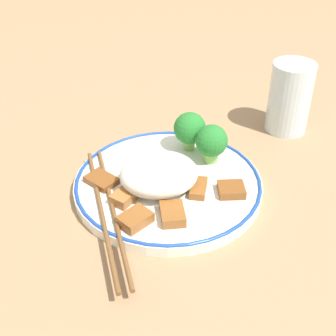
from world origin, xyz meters
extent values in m
plane|color=#9E7A56|center=(0.00, 0.00, 0.00)|extent=(3.00, 3.00, 0.00)
cylinder|color=white|center=(0.00, 0.00, 0.01)|extent=(0.24, 0.24, 0.01)
torus|color=#1E479E|center=(0.00, 0.00, 0.01)|extent=(0.24, 0.24, 0.00)
ellipsoid|color=white|center=(0.01, 0.01, 0.04)|extent=(0.10, 0.08, 0.04)
cylinder|color=#7FB756|center=(-0.06, -0.03, 0.02)|extent=(0.02, 0.02, 0.02)
sphere|color=#267A2D|center=(-0.06, -0.03, 0.05)|extent=(0.04, 0.04, 0.04)
cylinder|color=#7FB756|center=(-0.04, -0.07, 0.02)|extent=(0.02, 0.02, 0.02)
sphere|color=#267A2D|center=(-0.04, -0.07, 0.05)|extent=(0.04, 0.04, 0.04)
cube|color=brown|center=(0.05, 0.07, 0.02)|extent=(0.04, 0.04, 0.01)
cube|color=brown|center=(0.08, -0.01, 0.02)|extent=(0.05, 0.05, 0.01)
cube|color=brown|center=(-0.03, 0.03, 0.02)|extent=(0.03, 0.04, 0.01)
cube|color=brown|center=(-0.07, 0.04, 0.02)|extent=(0.04, 0.03, 0.01)
cube|color=brown|center=(0.01, 0.07, 0.02)|extent=(0.03, 0.04, 0.01)
cube|color=#9E6633|center=(0.06, 0.03, 0.02)|extent=(0.04, 0.04, 0.01)
cylinder|color=brown|center=(0.09, 0.05, 0.02)|extent=(0.02, 0.25, 0.01)
cylinder|color=brown|center=(0.07, 0.05, 0.02)|extent=(0.02, 0.25, 0.01)
cylinder|color=silver|center=(-0.21, -0.11, 0.05)|extent=(0.06, 0.06, 0.11)
camera|label=1|loc=(0.09, 0.46, 0.37)|focal=50.00mm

